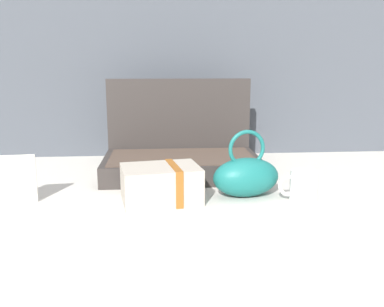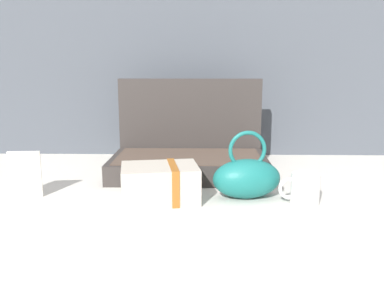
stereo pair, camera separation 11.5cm
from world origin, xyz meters
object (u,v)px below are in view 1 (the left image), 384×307
open_suitcase (181,153)px  cream_toiletry_bag (162,184)px  info_card_left (19,179)px  teal_pouch_handbag (246,176)px  coffee_mug (303,185)px

open_suitcase → cream_toiletry_bag: 0.31m
cream_toiletry_bag → info_card_left: info_card_left is taller
teal_pouch_handbag → coffee_mug: bearing=-16.6°
open_suitcase → info_card_left: bearing=-147.6°
coffee_mug → info_card_left: 0.77m
cream_toiletry_bag → open_suitcase: bearing=77.2°
open_suitcase → coffee_mug: size_ratio=4.71×
cream_toiletry_bag → coffee_mug: bearing=-3.3°
teal_pouch_handbag → info_card_left: (-0.62, -0.01, 0.01)m
teal_pouch_handbag → coffee_mug: size_ratio=1.87×
cream_toiletry_bag → info_card_left: bearing=177.5°
teal_pouch_handbag → coffee_mug: 0.16m
cream_toiletry_bag → coffee_mug: 0.39m
coffee_mug → info_card_left: (-0.77, 0.04, 0.02)m
open_suitcase → teal_pouch_handbag: 0.33m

